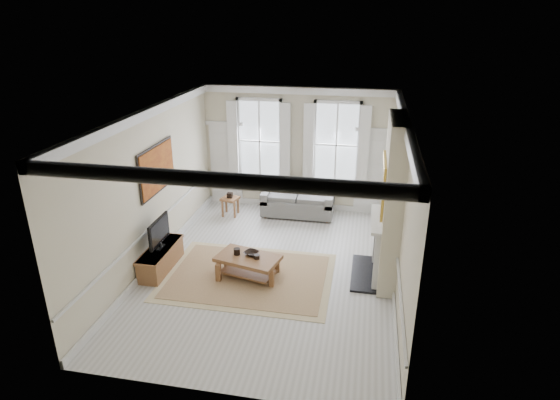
% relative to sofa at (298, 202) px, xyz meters
% --- Properties ---
extents(floor, '(7.20, 7.20, 0.00)m').
position_rel_sofa_xyz_m(floor, '(-0.12, -3.11, -0.37)').
color(floor, '#B7B5AD').
rests_on(floor, ground).
extents(ceiling, '(7.20, 7.20, 0.00)m').
position_rel_sofa_xyz_m(ceiling, '(-0.12, -3.11, 3.03)').
color(ceiling, white).
rests_on(ceiling, back_wall).
extents(back_wall, '(5.20, 0.00, 5.20)m').
position_rel_sofa_xyz_m(back_wall, '(-0.12, 0.49, 1.33)').
color(back_wall, beige).
rests_on(back_wall, floor).
extents(left_wall, '(0.00, 7.20, 7.20)m').
position_rel_sofa_xyz_m(left_wall, '(-2.72, -3.11, 1.33)').
color(left_wall, beige).
rests_on(left_wall, floor).
extents(right_wall, '(0.00, 7.20, 7.20)m').
position_rel_sofa_xyz_m(right_wall, '(2.48, -3.11, 1.33)').
color(right_wall, beige).
rests_on(right_wall, floor).
extents(window_left, '(1.26, 0.20, 2.20)m').
position_rel_sofa_xyz_m(window_left, '(-1.17, 0.44, 1.53)').
color(window_left, '#B2BCC6').
rests_on(window_left, back_wall).
extents(window_right, '(1.26, 0.20, 2.20)m').
position_rel_sofa_xyz_m(window_right, '(0.93, 0.44, 1.53)').
color(window_right, '#B2BCC6').
rests_on(window_right, back_wall).
extents(door_left, '(0.90, 0.08, 2.30)m').
position_rel_sofa_xyz_m(door_left, '(-2.17, 0.45, 0.78)').
color(door_left, silver).
rests_on(door_left, floor).
extents(door_right, '(0.90, 0.08, 2.30)m').
position_rel_sofa_xyz_m(door_right, '(1.93, 0.45, 0.78)').
color(door_right, silver).
rests_on(door_right, floor).
extents(painting, '(0.05, 1.66, 1.06)m').
position_rel_sofa_xyz_m(painting, '(-2.68, -2.81, 1.68)').
color(painting, '#B8661F').
rests_on(painting, left_wall).
extents(chimney_breast, '(0.35, 1.70, 3.38)m').
position_rel_sofa_xyz_m(chimney_breast, '(2.31, -2.91, 1.33)').
color(chimney_breast, beige).
rests_on(chimney_breast, floor).
extents(hearth, '(0.55, 1.50, 0.05)m').
position_rel_sofa_xyz_m(hearth, '(1.88, -2.91, -0.34)').
color(hearth, black).
rests_on(hearth, floor).
extents(fireplace, '(0.21, 1.45, 1.33)m').
position_rel_sofa_xyz_m(fireplace, '(2.08, -2.91, 0.37)').
color(fireplace, silver).
rests_on(fireplace, floor).
extents(mirror, '(0.06, 1.26, 1.06)m').
position_rel_sofa_xyz_m(mirror, '(2.09, -2.91, 1.68)').
color(mirror, gold).
rests_on(mirror, chimney_breast).
extents(sofa, '(1.93, 0.94, 0.88)m').
position_rel_sofa_xyz_m(sofa, '(0.00, 0.00, 0.00)').
color(sofa, '#5C5C5A').
rests_on(sofa, floor).
extents(side_table, '(0.51, 0.51, 0.51)m').
position_rel_sofa_xyz_m(side_table, '(-1.82, -0.41, 0.04)').
color(side_table, brown).
rests_on(side_table, floor).
extents(rug, '(3.50, 2.60, 0.02)m').
position_rel_sofa_xyz_m(rug, '(-0.52, -3.47, -0.35)').
color(rug, '#97744D').
rests_on(rug, floor).
extents(coffee_table, '(1.42, 1.03, 0.48)m').
position_rel_sofa_xyz_m(coffee_table, '(-0.52, -3.47, 0.03)').
color(coffee_table, brown).
rests_on(coffee_table, rug).
extents(ceramic_pot_a, '(0.14, 0.14, 0.14)m').
position_rel_sofa_xyz_m(ceramic_pot_a, '(-0.77, -3.42, 0.18)').
color(ceramic_pot_a, black).
rests_on(ceramic_pot_a, coffee_table).
extents(ceramic_pot_b, '(0.12, 0.12, 0.09)m').
position_rel_sofa_xyz_m(ceramic_pot_b, '(-0.32, -3.52, 0.16)').
color(ceramic_pot_b, black).
rests_on(ceramic_pot_b, coffee_table).
extents(bowl, '(0.38, 0.38, 0.07)m').
position_rel_sofa_xyz_m(bowl, '(-0.47, -3.37, 0.15)').
color(bowl, black).
rests_on(bowl, coffee_table).
extents(tv_stand, '(0.46, 1.42, 0.51)m').
position_rel_sofa_xyz_m(tv_stand, '(-2.46, -3.51, -0.11)').
color(tv_stand, brown).
rests_on(tv_stand, floor).
extents(tv, '(0.08, 0.90, 0.68)m').
position_rel_sofa_xyz_m(tv, '(-2.43, -3.51, 0.54)').
color(tv, black).
rests_on(tv, tv_stand).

